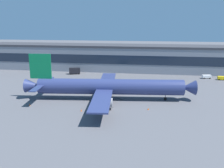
# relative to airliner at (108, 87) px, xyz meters

# --- Properties ---
(ground_plane) EXTENTS (600.00, 600.00, 0.00)m
(ground_plane) POSITION_rel_airliner_xyz_m (13.22, 0.71, -4.90)
(ground_plane) COLOR #56565B
(terminal_building) EXTENTS (196.32, 19.77, 15.20)m
(terminal_building) POSITION_rel_airliner_xyz_m (13.22, 60.01, 2.72)
(terminal_building) COLOR gray
(terminal_building) RESTS_ON ground_plane
(airliner) EXTENTS (63.85, 54.80, 17.05)m
(airliner) POSITION_rel_airliner_xyz_m (0.00, 0.00, 0.00)
(airliner) COLOR navy
(airliner) RESTS_ON ground_plane
(follow_me_car) EXTENTS (4.69, 2.73, 1.85)m
(follow_me_car) POSITION_rel_airliner_xyz_m (43.95, 43.68, -3.81)
(follow_me_car) COLOR white
(follow_me_car) RESTS_ON ground_plane
(baggage_tug) EXTENTS (3.65, 2.18, 1.85)m
(baggage_tug) POSITION_rel_airliner_xyz_m (50.74, 41.38, -3.81)
(baggage_tug) COLOR yellow
(baggage_tug) RESTS_ON ground_plane
(stair_truck) EXTENTS (6.46, 4.26, 3.55)m
(stair_truck) POSITION_rel_airliner_xyz_m (-26.46, 44.17, -2.92)
(stair_truck) COLOR black
(stair_truck) RESTS_ON ground_plane
(traffic_cone_0) EXTENTS (0.52, 0.52, 0.65)m
(traffic_cone_0) POSITION_rel_airliner_xyz_m (-25.73, -11.70, -4.57)
(traffic_cone_0) COLOR #F2590C
(traffic_cone_0) RESTS_ON ground_plane
(traffic_cone_1) EXTENTS (0.51, 0.51, 0.64)m
(traffic_cone_1) POSITION_rel_airliner_xyz_m (15.27, -9.50, -4.58)
(traffic_cone_1) COLOR #F2590C
(traffic_cone_1) RESTS_ON ground_plane
(traffic_cone_2) EXTENTS (0.51, 0.51, 0.63)m
(traffic_cone_2) POSITION_rel_airliner_xyz_m (-6.39, -14.35, -4.58)
(traffic_cone_2) COLOR #F2590C
(traffic_cone_2) RESTS_ON ground_plane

